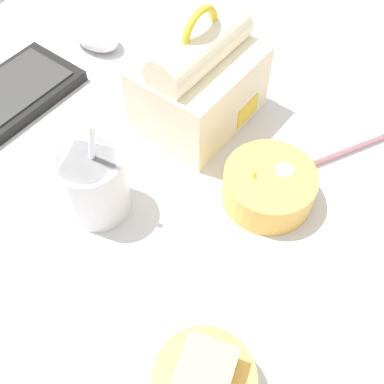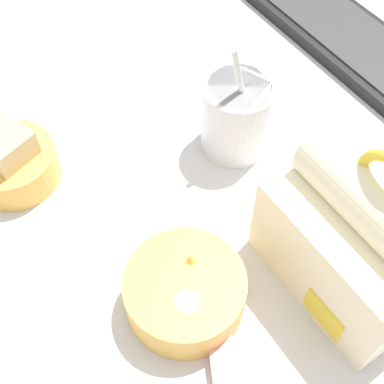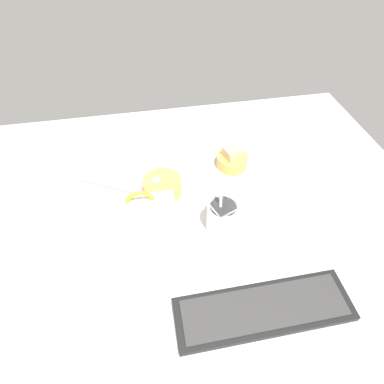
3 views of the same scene
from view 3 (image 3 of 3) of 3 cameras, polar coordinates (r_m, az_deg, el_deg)
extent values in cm
cube|color=silver|center=(91.15, 1.86, -3.23)|extent=(140.00, 110.00, 2.00)
cube|color=black|center=(75.44, 13.44, -20.92)|extent=(40.81, 12.13, 1.80)
cube|color=#333333|center=(74.48, 13.58, -20.62)|extent=(37.54, 9.94, 0.30)
cube|color=#EFE5C1|center=(80.41, -8.97, -6.31)|extent=(17.11, 12.93, 10.79)
cylinder|color=#EFE5C1|center=(74.90, -9.60, -3.14)|extent=(16.25, 5.94, 5.94)
cube|color=yellow|center=(86.55, -11.08, -4.04)|extent=(4.79, 0.30, 3.24)
torus|color=yellow|center=(72.88, -9.85, -1.81)|extent=(6.99, 1.00, 6.99)
cylinder|color=silver|center=(82.24, 5.69, -4.84)|extent=(8.32, 8.32, 9.50)
cylinder|color=gold|center=(78.77, 5.93, -2.87)|extent=(7.32, 7.32, 0.60)
cylinder|color=silver|center=(77.88, 5.48, -2.08)|extent=(0.70, 3.32, 10.77)
cylinder|color=#EAB24C|center=(102.39, 7.61, 5.88)|extent=(10.33, 10.33, 4.26)
cube|color=tan|center=(100.86, 7.75, 6.87)|extent=(7.00, 6.66, 5.97)
cylinder|color=#EAB24C|center=(93.01, -5.65, 1.07)|extent=(11.95, 11.95, 4.91)
ellipsoid|color=white|center=(92.76, -6.86, 1.81)|extent=(3.25, 3.25, 3.82)
cone|color=#EFBC47|center=(90.93, -4.66, 1.02)|extent=(5.40, 5.40, 4.17)
sphere|color=black|center=(95.55, -6.13, 2.58)|extent=(1.43, 1.43, 1.43)
sphere|color=black|center=(95.05, -6.38, 2.25)|extent=(1.43, 1.43, 1.43)
sphere|color=black|center=(94.45, -6.36, 1.88)|extent=(1.43, 1.43, 1.43)
sphere|color=black|center=(93.92, -6.08, 1.59)|extent=(1.43, 1.43, 1.43)
ellipsoid|color=silver|center=(72.29, -9.62, -23.78)|extent=(5.84, 9.09, 3.72)
cube|color=pink|center=(98.45, -14.98, 1.20)|extent=(21.89, 12.92, 1.60)
camera|label=1|loc=(0.89, 18.15, 34.78)|focal=45.00mm
camera|label=2|loc=(0.80, -25.54, 30.35)|focal=50.00mm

